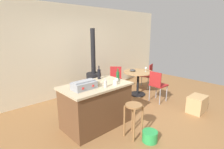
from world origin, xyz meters
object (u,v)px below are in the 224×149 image
folding_chair_left (116,78)px  bottle_2 (99,74)px  folding_chair_far (147,74)px  cup_0 (97,83)px  wood_stove (94,80)px  serving_bowl (133,70)px  cardboard_box (197,104)px  bottle_1 (118,76)px  toolbox (84,85)px  kitchen_island (96,105)px  folding_chair_near (157,84)px  dining_table (138,77)px  wooden_stool (133,114)px  wine_glass (146,68)px  bottle_0 (105,84)px  cup_2 (117,80)px  cup_1 (115,83)px  plastic_bucket (150,136)px

folding_chair_left → bottle_2: bottle_2 is taller
folding_chair_far → cup_0: bearing=-164.5°
wood_stove → serving_bowl: wood_stove is taller
cardboard_box → bottle_1: bearing=144.7°
toolbox → folding_chair_far: bearing=14.2°
folding_chair_left → cup_0: bearing=-144.7°
kitchen_island → toolbox: bearing=-169.0°
folding_chair_near → toolbox: bearing=177.0°
bottle_2 → folding_chair_left: bearing=31.9°
kitchen_island → bottle_1: bottle_1 is taller
dining_table → toolbox: size_ratio=2.02×
wooden_stool → cardboard_box: 2.00m
wine_glass → wood_stove: bearing=142.6°
serving_bowl → folding_chair_left: bearing=127.9°
serving_bowl → cup_0: bearing=-159.3°
kitchen_island → wooden_stool: 0.85m
bottle_0 → wine_glass: (2.18, 0.64, -0.12)m
wooden_stool → wood_stove: bearing=71.6°
folding_chair_near → bottle_1: size_ratio=3.37×
folding_chair_near → folding_chair_far: (0.78, 0.90, -0.02)m
kitchen_island → cup_2: size_ratio=12.76×
bottle_2 → toolbox: bearing=-151.1°
folding_chair_near → bottle_2: size_ratio=2.92×
folding_chair_near → bottle_0: bottle_0 is taller
wooden_stool → bottle_2: bearing=85.6°
folding_chair_left → wood_stove: wood_stove is taller
wooden_stool → folding_chair_left: 2.37m
bottle_2 → cup_2: size_ratio=2.77×
wooden_stool → cup_0: 0.93m
dining_table → cup_1: size_ratio=7.91×
plastic_bucket → dining_table: bearing=44.2°
bottle_1 → cardboard_box: size_ratio=0.54×
folding_chair_left → plastic_bucket: 2.61m
wooden_stool → bottle_0: bearing=110.1°
folding_chair_left → bottle_1: bearing=-132.3°
kitchen_island → cup_2: (0.43, -0.17, 0.49)m
folding_chair_near → folding_chair_far: bearing=49.3°
kitchen_island → bottle_2: bottle_2 is taller
wooden_stool → cardboard_box: wooden_stool is taller
wine_glass → plastic_bucket: 2.52m
kitchen_island → wood_stove: (0.96, 1.35, 0.06)m
wood_stove → folding_chair_near: bearing=-56.0°
kitchen_island → wooden_stool: size_ratio=2.14×
folding_chair_near → serving_bowl: bearing=92.1°
folding_chair_left → bottle_0: 2.15m
wooden_stool → plastic_bucket: 0.49m
cup_2 → serving_bowl: size_ratio=0.61×
bottle_0 → folding_chair_near: bearing=2.1°
toolbox → bottle_2: bottle_2 is taller
wine_glass → serving_bowl: wine_glass is taller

